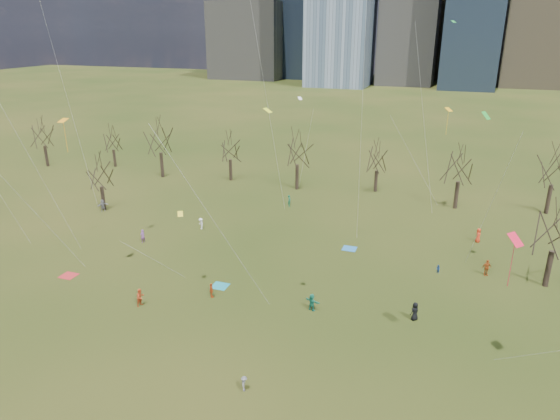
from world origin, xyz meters
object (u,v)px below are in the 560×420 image
(person_2, at_px, (140,297))
(blanket_crimson, at_px, (69,276))
(person_4, at_px, (211,290))
(blanket_teal, at_px, (220,286))
(blanket_navy, at_px, (349,249))

(person_2, bearing_deg, blanket_crimson, 87.88)
(person_2, relative_size, person_4, 1.19)
(blanket_teal, xyz_separation_m, person_2, (-5.29, -5.77, 0.85))
(person_4, bearing_deg, person_2, 84.09)
(blanket_teal, distance_m, person_4, 2.37)
(blanket_crimson, xyz_separation_m, person_2, (10.55, -2.51, 0.85))
(blanket_crimson, bearing_deg, person_2, -13.40)
(blanket_crimson, distance_m, person_2, 10.88)
(blanket_navy, distance_m, person_2, 24.55)
(blanket_navy, distance_m, person_4, 18.43)
(blanket_teal, height_order, person_4, person_4)
(blanket_teal, relative_size, blanket_navy, 1.00)
(blanket_crimson, bearing_deg, person_4, 3.63)
(blanket_navy, relative_size, person_4, 1.09)
(blanket_navy, xyz_separation_m, blanket_crimson, (-26.18, -16.39, 0.00))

